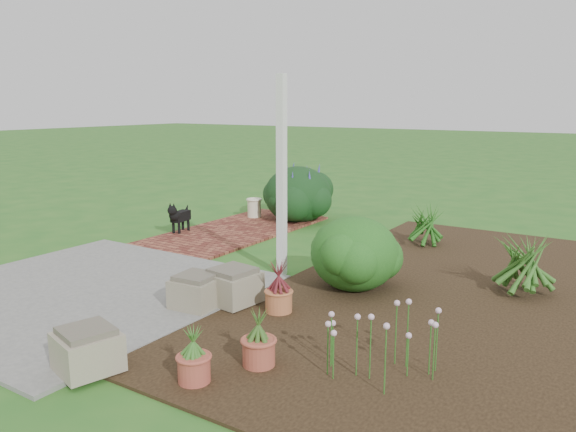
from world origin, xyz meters
The scene contains 18 objects.
ground centered at (0.00, 0.00, 0.00)m, with size 80.00×80.00×0.00m, color #25621F.
concrete_patio centered at (-1.25, -1.75, 0.02)m, with size 3.50×3.50×0.04m, color slate.
brick_path centered at (-1.70, 1.75, 0.02)m, with size 1.60×3.50×0.04m, color #5C251D.
garden_bed centered at (2.50, 0.50, 0.01)m, with size 4.00×7.00×0.03m, color black.
veranda_post centered at (0.30, 0.10, 1.25)m, with size 0.10×0.10×2.50m, color white.
stone_trough_near centered at (0.48, -3.00, 0.19)m, with size 0.46×0.46×0.31m, color gray.
stone_trough_mid centered at (0.48, -1.13, 0.20)m, with size 0.49×0.49×0.32m, color gray.
stone_trough_far centered at (0.24, -1.43, 0.19)m, with size 0.45×0.45×0.30m, color #706C54.
black_dog centered at (-2.35, 1.02, 0.32)m, with size 0.22×0.55×0.48m.
cream_ceramic_urn centered at (-2.07, 2.74, 0.21)m, with size 0.26×0.26×0.34m, color beige.
evergreen_shrub centered at (1.35, 0.05, 0.46)m, with size 1.02×1.02×0.87m, color #0B3813.
agapanthus_clump_back centered at (3.04, 0.93, 0.45)m, with size 0.92×0.92×0.83m, color #133C17, non-canonical shape.
agapanthus_clump_front centered at (1.33, 2.50, 0.39)m, with size 0.80×0.80×0.71m, color #0C3F0E, non-canonical shape.
pink_flower_patch centered at (2.47, -1.67, 0.31)m, with size 0.89×0.89×0.57m, color #113D0F, non-canonical shape.
terracotta_pot_bronze centered at (1.04, -1.07, 0.14)m, with size 0.28×0.28×0.23m, color #B1653B.
terracotta_pot_small_left centered at (1.57, -2.17, 0.14)m, with size 0.27×0.27×0.22m, color #A44B37.
terracotta_pot_small_right centered at (1.32, -2.67, 0.14)m, with size 0.25×0.25×0.21m, color #A74838.
purple_flowering_bush centered at (-1.28, 3.03, 0.53)m, with size 1.24×1.24×1.05m, color black.
Camera 1 is at (4.11, -5.65, 2.15)m, focal length 35.00 mm.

